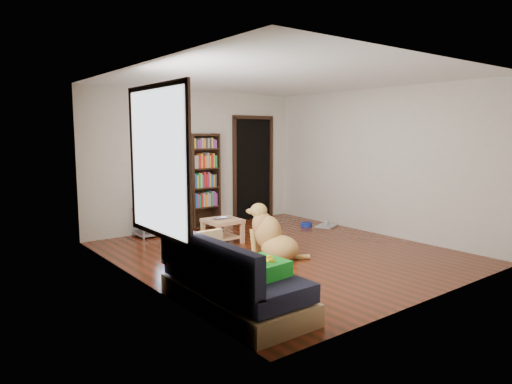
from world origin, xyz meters
TOP-DOWN VIEW (x-y plane):
  - ground at (0.00, 0.00)m, footprint 5.00×5.00m
  - ceiling at (0.00, 0.00)m, footprint 5.00×5.00m
  - wall_back at (0.00, 2.50)m, footprint 4.50×0.00m
  - wall_front at (0.00, -2.50)m, footprint 4.50×0.00m
  - wall_left at (-2.25, 0.00)m, footprint 0.00×5.00m
  - wall_right at (2.25, 0.00)m, footprint 0.00×5.00m
  - green_cushion at (-1.75, -1.73)m, footprint 0.50×0.50m
  - laptop at (-0.36, 1.03)m, footprint 0.35×0.23m
  - dog_bowl at (1.66, 1.16)m, footprint 0.22×0.22m
  - grey_rag at (1.96, 0.91)m, footprint 0.49×0.44m
  - window at (-2.23, -0.50)m, footprint 0.03×1.46m
  - doorway at (1.35, 2.48)m, footprint 1.03×0.05m
  - tv_stand at (-0.90, 2.25)m, footprint 0.90×0.45m
  - crt_tv at (-0.90, 2.27)m, footprint 0.55×0.52m
  - bookshelf at (0.05, 2.34)m, footprint 0.60×0.30m
  - sofa at (-1.87, -1.38)m, footprint 0.80×1.80m
  - coffee_table at (-0.36, 1.06)m, footprint 0.55×0.55m
  - dog at (-0.29, -0.13)m, footprint 0.69×0.91m

SIDE VIEW (x-z plane):
  - ground at x=0.00m, z-range 0.00..0.00m
  - grey_rag at x=1.96m, z-range 0.00..0.03m
  - dog_bowl at x=1.66m, z-range 0.00..0.08m
  - sofa at x=-1.87m, z-range -0.14..0.66m
  - tv_stand at x=-0.90m, z-range 0.02..0.52m
  - coffee_table at x=-0.36m, z-range 0.08..0.48m
  - dog at x=-0.29m, z-range -0.11..0.71m
  - laptop at x=-0.36m, z-range 0.40..0.43m
  - green_cushion at x=-1.75m, z-range 0.42..0.57m
  - crt_tv at x=-0.90m, z-range 0.45..1.03m
  - bookshelf at x=0.05m, z-range 0.10..1.90m
  - doorway at x=1.35m, z-range 0.03..2.21m
  - wall_back at x=0.00m, z-range -0.95..3.55m
  - wall_front at x=0.00m, z-range -0.95..3.55m
  - wall_left at x=-2.25m, z-range -1.20..3.80m
  - wall_right at x=2.25m, z-range -1.20..3.80m
  - window at x=-2.23m, z-range 0.65..2.35m
  - ceiling at x=0.00m, z-range 2.60..2.60m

